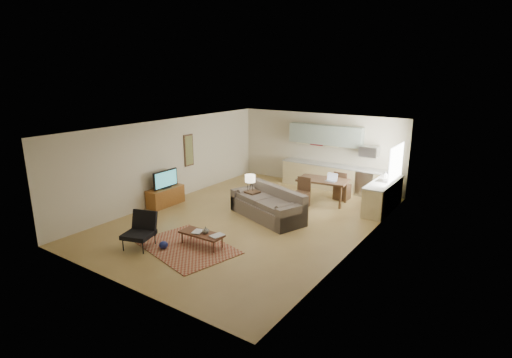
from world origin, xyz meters
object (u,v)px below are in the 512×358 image
Objects in this scene: tv_credenza at (165,196)px; dining_table at (322,191)px; sofa at (267,203)px; armchair at (138,231)px; console_table at (250,201)px; coffee_table at (202,239)px.

dining_table is at bearing 36.90° from tv_credenza.
tv_credenza is 5.10m from dining_table.
sofa reaches higher than dining_table.
armchair is 3.79m from console_table.
sofa is at bearing 82.82° from coffee_table.
console_table reaches higher than tv_credenza.
sofa is 2.94× the size of armchair.
coffee_table is 1.55m from armchair.
dining_table reaches higher than coffee_table.
sofa reaches higher than armchair.
dining_table is at bearing 62.75° from console_table.
sofa is 2.22× the size of coffee_table.
sofa reaches higher than coffee_table.
tv_credenza is (-1.87, 2.64, -0.14)m from armchair.
armchair is 0.69× the size of tv_credenza.
coffee_table is 3.50m from tv_credenza.
dining_table is at bearing 91.19° from sofa.
armchair is 3.24m from tv_credenza.
armchair is 1.34× the size of console_table.
dining_table is (1.01, 4.75, 0.23)m from coffee_table.
tv_credenza is 0.79× the size of dining_table.
armchair is at bearing -54.67° from tv_credenza.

